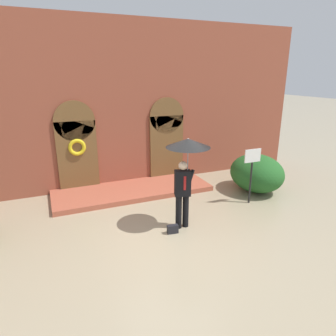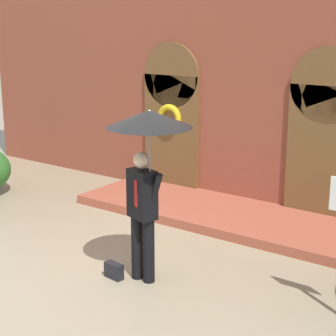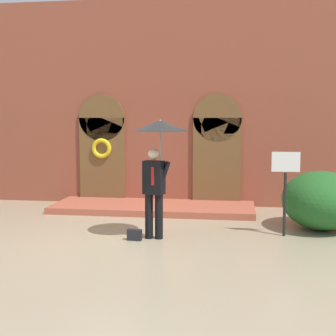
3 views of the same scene
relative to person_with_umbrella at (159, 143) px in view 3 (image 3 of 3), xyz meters
The scene contains 6 objects.
ground_plane 2.03m from the person_with_umbrella, 156.40° to the right, with size 80.00×80.00×0.00m, color tan.
building_facade 4.01m from the person_with_umbrella, 99.08° to the left, with size 14.00×2.30×5.60m.
person_with_umbrella is the anchor object (origin of this frame).
handbag 1.87m from the person_with_umbrella, 156.19° to the right, with size 0.28×0.12×0.22m, color black.
sign_post 2.67m from the person_with_umbrella, 13.29° to the left, with size 0.56×0.06×1.72m.
shrub_right 3.81m from the person_with_umbrella, 21.88° to the left, with size 1.66×1.96×1.26m, color #235B23.
Camera 3 is at (2.14, -8.73, 2.41)m, focal length 50.00 mm.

